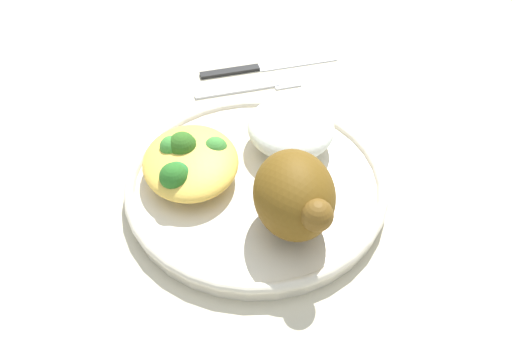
% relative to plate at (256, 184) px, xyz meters
% --- Properties ---
extents(ground_plane, '(2.00, 2.00, 0.00)m').
position_rel_plate_xyz_m(ground_plane, '(0.00, 0.00, -0.01)').
color(ground_plane, '#BEB59B').
extents(plate, '(0.27, 0.27, 0.02)m').
position_rel_plate_xyz_m(plate, '(0.00, 0.00, 0.00)').
color(plate, beige).
rests_on(plate, ground_plane).
extents(roasted_chicken, '(0.10, 0.07, 0.07)m').
position_rel_plate_xyz_m(roasted_chicken, '(0.06, 0.03, 0.05)').
color(roasted_chicken, brown).
rests_on(roasted_chicken, plate).
extents(rice_pile, '(0.10, 0.09, 0.04)m').
position_rel_plate_xyz_m(rice_pile, '(-0.05, 0.04, 0.03)').
color(rice_pile, white).
rests_on(rice_pile, plate).
extents(mac_cheese_with_broccoli, '(0.11, 0.10, 0.04)m').
position_rel_plate_xyz_m(mac_cheese_with_broccoli, '(-0.02, -0.07, 0.03)').
color(mac_cheese_with_broccoli, '#EBBD4A').
rests_on(mac_cheese_with_broccoli, plate).
extents(fork, '(0.03, 0.14, 0.01)m').
position_rel_plate_xyz_m(fork, '(-0.18, 0.02, -0.01)').
color(fork, silver).
rests_on(fork, ground_plane).
extents(knife, '(0.04, 0.19, 0.01)m').
position_rel_plate_xyz_m(knife, '(-0.22, 0.03, -0.01)').
color(knife, black).
rests_on(knife, ground_plane).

